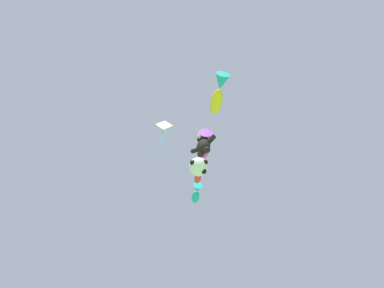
% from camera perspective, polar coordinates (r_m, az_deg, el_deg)
% --- Properties ---
extents(teddy_bear_kite, '(1.75, 0.77, 1.77)m').
position_cam_1_polar(teddy_bear_kite, '(14.17, 2.50, -0.04)').
color(teddy_bear_kite, black).
extents(soccer_ball_kite, '(1.07, 1.06, 0.98)m').
position_cam_1_polar(soccer_ball_kite, '(12.92, 1.46, -5.07)').
color(soccer_ball_kite, white).
extents(fish_kite_goldfin, '(2.23, 2.00, 0.76)m').
position_cam_1_polar(fish_kite_goldfin, '(13.67, 5.97, 11.38)').
color(fish_kite_goldfin, yellow).
extents(fish_kite_magenta, '(1.82, 1.81, 0.82)m').
position_cam_1_polar(fish_kite_magenta, '(14.95, 2.80, 0.06)').
color(fish_kite_magenta, '#E53F9E').
extents(fish_kite_crimson, '(1.40, 1.29, 0.54)m').
position_cam_1_polar(fish_kite_crimson, '(16.84, 1.47, -6.71)').
color(fish_kite_crimson, red).
extents(fish_kite_teal, '(1.81, 1.67, 0.70)m').
position_cam_1_polar(fish_kite_teal, '(19.13, 0.98, -10.78)').
color(fish_kite_teal, '#19ADB2').
extents(diamond_kite, '(0.80, 0.86, 3.13)m').
position_cam_1_polar(diamond_kite, '(16.96, -6.26, 3.60)').
color(diamond_kite, yellow).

